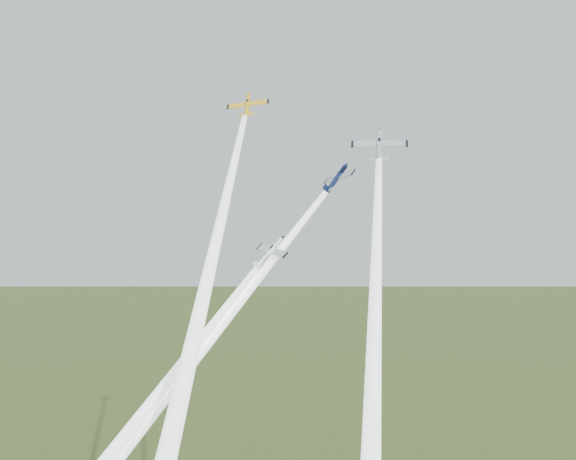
{
  "coord_description": "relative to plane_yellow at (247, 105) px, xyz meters",
  "views": [
    {
      "loc": [
        58.96,
        -98.16,
        93.68
      ],
      "look_at": [
        0.0,
        -6.0,
        92.0
      ],
      "focal_mm": 45.0,
      "sensor_mm": 36.0,
      "label": 1
    }
  ],
  "objects": [
    {
      "name": "smoke_trail_silver_right",
      "position": [
        35.52,
        -25.09,
        -35.42
      ],
      "size": [
        22.76,
        46.62,
        51.63
      ],
      "primitive_type": null,
      "rotation": [
        -0.77,
        0.0,
        0.42
      ],
      "color": "white"
    },
    {
      "name": "plane_silver_low",
      "position": [
        10.9,
        -9.63,
        -24.07
      ],
      "size": [
        9.57,
        7.94,
        7.08
      ],
      "primitive_type": null,
      "rotation": [
        0.8,
        0.15,
        -0.39
      ],
      "color": "silver"
    },
    {
      "name": "smoke_trail_navy",
      "position": [
        5.13,
        -22.07,
        -40.25
      ],
      "size": [
        22.73,
        47.51,
        52.47
      ],
      "primitive_type": null,
      "rotation": [
        -0.77,
        0.0,
        -0.41
      ],
      "color": "white"
    },
    {
      "name": "plane_navy",
      "position": [
        15.77,
        2.3,
        -12.64
      ],
      "size": [
        8.6,
        8.76,
        7.24
      ],
      "primitive_type": null,
      "rotation": [
        0.8,
        -0.15,
        -0.41
      ],
      "color": "#0E183E"
    },
    {
      "name": "smoke_trail_silver_low",
      "position": [
        1.7,
        -31.75,
        -48.95
      ],
      "size": [
        19.9,
        42.95,
        47.0
      ],
      "primitive_type": null,
      "rotation": [
        -0.77,
        0.0,
        -0.39
      ],
      "color": "white"
    },
    {
      "name": "plane_silver_right",
      "position": [
        24.85,
        -1.18,
        -8.23
      ],
      "size": [
        10.42,
        9.6,
        6.97
      ],
      "primitive_type": null,
      "rotation": [
        0.8,
        0.0,
        0.42
      ],
      "color": "silver"
    },
    {
      "name": "plane_yellow",
      "position": [
        0.0,
        0.0,
        0.0
      ],
      "size": [
        9.38,
        8.03,
        6.73
      ],
      "primitive_type": null,
      "rotation": [
        0.8,
        -0.11,
        0.42
      ],
      "color": "yellow"
    },
    {
      "name": "smoke_trail_yellow",
      "position": [
        11.06,
        -24.78,
        -28.18
      ],
      "size": [
        23.55,
        48.36,
        53.61
      ],
      "primitive_type": null,
      "rotation": [
        -0.77,
        0.0,
        0.42
      ],
      "color": "white"
    }
  ]
}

